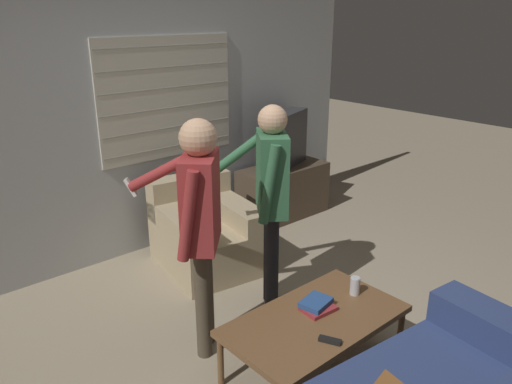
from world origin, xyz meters
TOP-DOWN VIEW (x-y plane):
  - ground_plane at (0.00, 0.00)m, footprint 16.00×16.00m
  - wall_back at (0.01, 2.03)m, footprint 5.20×0.08m
  - armchair_beige at (0.24, 1.35)m, footprint 0.89×1.01m
  - coffee_table at (-0.08, -0.27)m, footprint 1.14×0.64m
  - tv_stand at (1.55, 1.71)m, footprint 1.02×0.45m
  - tv at (1.55, 1.71)m, footprint 0.78×0.45m
  - person_left_standing at (-0.48, 0.37)m, footprint 0.47×0.76m
  - person_right_standing at (0.22, 0.48)m, footprint 0.48×0.71m
  - book_stack at (-0.01, -0.21)m, footprint 0.22×0.20m
  - soda_can at (0.32, -0.26)m, footprint 0.07×0.07m
  - spare_remote at (-0.20, -0.49)m, footprint 0.09×0.13m

SIDE VIEW (x-z plane):
  - ground_plane at x=0.00m, z-range 0.00..0.00m
  - tv_stand at x=1.55m, z-range 0.00..0.57m
  - armchair_beige at x=0.24m, z-range -0.08..0.69m
  - coffee_table at x=-0.08m, z-range 0.16..0.55m
  - spare_remote at x=-0.20m, z-range 0.39..0.41m
  - book_stack at x=-0.01m, z-range 0.39..0.45m
  - soda_can at x=0.32m, z-range 0.39..0.51m
  - tv at x=1.55m, z-range 0.57..1.16m
  - person_right_standing at x=0.22m, z-range 0.20..1.77m
  - person_left_standing at x=-0.48m, z-range 0.21..1.80m
  - wall_back at x=0.01m, z-range 0.01..2.56m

